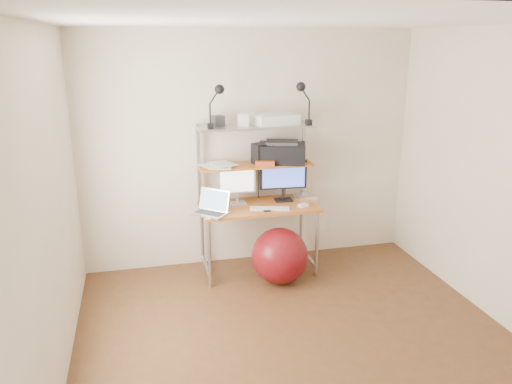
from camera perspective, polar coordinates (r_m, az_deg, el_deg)
The scene contains 20 objects.
room at distance 3.70m, azimuth 5.68°, elevation -0.87°, with size 3.60×3.60×3.60m.
computer_desk at distance 5.16m, azimuth 0.11°, elevation 0.97°, with size 1.20×0.60×1.57m.
wall_outlet at distance 5.87m, azimuth 7.54°, elevation -3.92°, with size 0.08×0.01×0.12m, color silver.
monitor_silver at distance 5.15m, azimuth -2.20°, elevation 1.13°, with size 0.39×0.14×0.44m.
monitor_black at distance 5.27m, azimuth 3.13°, elevation 1.70°, with size 0.51×0.16×0.50m.
laptop at distance 4.94m, azimuth -5.04°, elevation -1.86°, with size 0.42×0.42×0.29m.
keyboard at distance 5.05m, azimuth 1.57°, elevation -1.90°, with size 0.40×0.11×0.01m, color silver.
mouse at distance 5.14m, azimuth 5.42°, elevation -1.52°, with size 0.09×0.06×0.03m, color silver.
mac_mini at distance 5.41m, azimuth 5.55°, elevation -0.53°, with size 0.21×0.21×0.04m, color silver.
phone at distance 5.02m, azimuth 1.14°, elevation -2.01°, with size 0.07×0.13×0.01m, color black.
printer at distance 5.22m, azimuth 2.97°, elevation 4.55°, with size 0.56×0.46×0.23m.
nas_cube at distance 5.15m, azimuth 0.51°, elevation 4.40°, with size 0.14×0.14×0.21m, color black.
red_box at distance 5.09m, azimuth 1.01°, elevation 3.34°, with size 0.20×0.13×0.05m, color #B0411C.
scanner at distance 5.17m, azimuth 2.19°, elevation 8.36°, with size 0.48×0.36×0.11m.
box_white at distance 5.03m, azimuth -1.48°, elevation 8.21°, with size 0.11×0.09×0.12m, color silver.
box_grey at distance 5.06m, azimuth -4.35°, elevation 8.12°, with size 0.10×0.10×0.10m, color #2F2F31.
clip_lamp_left at distance 4.89m, azimuth -4.42°, elevation 10.83°, with size 0.17×0.09×0.42m.
clip_lamp_right at distance 5.09m, azimuth 5.34°, elevation 11.12°, with size 0.17×0.10×0.43m.
exercise_ball at distance 5.09m, azimuth 2.73°, elevation -7.30°, with size 0.57×0.57×0.57m, color maroon.
paper_stack at distance 5.10m, azimuth -4.25°, elevation 3.11°, with size 0.40×0.40×0.02m.
Camera 1 is at (-1.19, -3.31, 2.37)m, focal length 35.00 mm.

